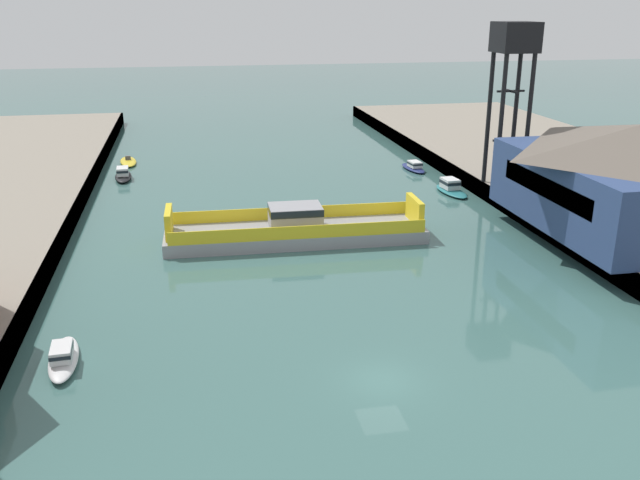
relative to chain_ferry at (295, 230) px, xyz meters
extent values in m
plane|color=#3D6660|center=(0.99, -23.79, -0.99)|extent=(400.00, 400.00, 0.00)
cube|color=#4C4742|center=(-19.33, -3.79, -0.13)|extent=(0.30, 140.00, 1.73)
cube|color=#4C4742|center=(21.31, -3.79, -0.13)|extent=(0.30, 140.00, 1.73)
cube|color=#939399|center=(0.00, 0.00, -0.44)|extent=(22.30, 6.33, 1.10)
cube|color=yellow|center=(0.08, 2.80, 0.66)|extent=(21.26, 0.71, 1.10)
cube|color=yellow|center=(-0.08, -2.80, 0.66)|extent=(21.26, 0.71, 1.10)
cube|color=#939399|center=(0.00, 0.00, 1.12)|extent=(4.52, 3.27, 2.03)
cube|color=black|center=(0.00, 0.00, 1.79)|extent=(4.56, 3.31, 0.60)
cube|color=yellow|center=(10.57, -0.29, 1.21)|extent=(0.61, 4.01, 2.20)
cube|color=yellow|center=(-10.57, 0.29, 1.21)|extent=(0.61, 4.01, 2.20)
ellipsoid|color=black|center=(-16.26, 25.51, -0.71)|extent=(2.15, 6.06, 0.55)
cube|color=silver|center=(-16.24, 25.07, 0.01)|extent=(1.39, 2.15, 0.90)
cube|color=black|center=(-16.24, 25.07, 0.12)|extent=(1.43, 2.22, 0.27)
ellipsoid|color=yellow|center=(-16.25, 33.71, -0.75)|extent=(2.65, 6.25, 0.48)
cube|color=#4C4C51|center=(-16.25, 33.71, -0.26)|extent=(0.72, 0.48, 0.50)
ellipsoid|color=white|center=(-16.29, -18.54, -0.70)|extent=(1.93, 5.63, 0.59)
cube|color=silver|center=(-16.27, -18.95, -0.04)|extent=(1.24, 2.01, 0.72)
cube|color=black|center=(-16.27, -18.95, 0.05)|extent=(1.27, 2.06, 0.22)
ellipsoid|color=navy|center=(18.35, 23.28, -0.76)|extent=(2.32, 5.59, 0.46)
cube|color=silver|center=(18.39, 22.88, -0.17)|extent=(1.43, 2.02, 0.72)
cube|color=black|center=(18.39, 22.88, -0.08)|extent=(1.47, 2.08, 0.21)
ellipsoid|color=#237075|center=(18.93, 12.07, -0.76)|extent=(2.65, 6.11, 0.45)
cube|color=silver|center=(18.89, 12.51, 0.00)|extent=(1.67, 2.21, 1.07)
cube|color=black|center=(18.89, 12.51, 0.13)|extent=(1.72, 2.27, 0.32)
cube|color=navy|center=(27.36, -6.18, 3.65)|extent=(15.90, 19.87, 5.83)
pyramid|color=#60564C|center=(27.36, -6.18, 7.88)|extent=(15.90, 19.87, 2.62)
cube|color=black|center=(19.45, -6.18, 4.35)|extent=(0.08, 13.91, 1.63)
cylinder|color=black|center=(21.50, 9.84, 7.31)|extent=(0.44, 0.44, 13.14)
cylinder|color=black|center=(24.39, 9.84, 7.31)|extent=(0.44, 0.44, 13.14)
cylinder|color=black|center=(21.50, 6.95, 7.31)|extent=(0.44, 0.44, 13.14)
cylinder|color=black|center=(24.39, 6.95, 7.31)|extent=(0.44, 0.44, 13.14)
cube|color=black|center=(22.94, 8.40, 5.34)|extent=(2.89, 0.20, 0.20)
cube|color=black|center=(22.94, 8.40, 5.34)|extent=(0.20, 2.89, 0.20)
cube|color=black|center=(22.94, 8.40, 10.20)|extent=(2.89, 0.20, 0.20)
cube|color=black|center=(22.94, 8.40, 10.20)|extent=(0.20, 2.89, 0.20)
cube|color=black|center=(22.94, 8.40, 15.30)|extent=(3.76, 3.76, 2.85)
camera|label=1|loc=(-8.58, -55.09, 18.40)|focal=38.38mm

